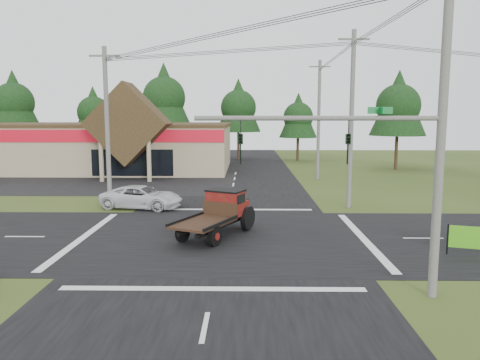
{
  "coord_description": "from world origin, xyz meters",
  "views": [
    {
      "loc": [
        1.22,
        -22.77,
        6.09
      ],
      "look_at": [
        0.78,
        5.3,
        2.2
      ],
      "focal_mm": 35.0,
      "sensor_mm": 36.0,
      "label": 1
    }
  ],
  "objects": [
    {
      "name": "white_pickup",
      "position": [
        -5.73,
        7.53,
        0.74
      ],
      "size": [
        5.7,
        3.4,
        1.48
      ],
      "primitive_type": "imported",
      "rotation": [
        0.0,
        0.0,
        1.39
      ],
      "color": "silver",
      "rests_on": "ground"
    },
    {
      "name": "tree_side_ne",
      "position": [
        18.0,
        30.0,
        7.38
      ],
      "size": [
        6.16,
        6.16,
        11.11
      ],
      "color": "#332316",
      "rests_on": "ground"
    },
    {
      "name": "tree_row_b",
      "position": [
        -20.0,
        42.0,
        6.7
      ],
      "size": [
        5.6,
        5.6,
        10.1
      ],
      "color": "#332316",
      "rests_on": "ground"
    },
    {
      "name": "utility_pole_nw",
      "position": [
        -8.0,
        8.0,
        5.39
      ],
      "size": [
        2.0,
        0.3,
        10.5
      ],
      "color": "#595651",
      "rests_on": "ground"
    },
    {
      "name": "cvs_building",
      "position": [
        -15.7,
        29.57,
        2.78
      ],
      "size": [
        30.4,
        18.2,
        9.19
      ],
      "color": "#9D8B6A",
      "rests_on": "ground"
    },
    {
      "name": "tree_row_a",
      "position": [
        -30.0,
        40.0,
        8.05
      ],
      "size": [
        6.72,
        6.72,
        12.12
      ],
      "color": "#332316",
      "rests_on": "ground"
    },
    {
      "name": "traffic_signal_mast",
      "position": [
        5.82,
        -7.5,
        4.43
      ],
      "size": [
        8.12,
        0.24,
        7.0
      ],
      "color": "#595651",
      "rests_on": "ground"
    },
    {
      "name": "road_ns",
      "position": [
        0.0,
        0.0,
        0.01
      ],
      "size": [
        12.0,
        120.0,
        0.02
      ],
      "primitive_type": "cube",
      "color": "black",
      "rests_on": "ground"
    },
    {
      "name": "tree_row_e",
      "position": [
        8.0,
        40.0,
        6.03
      ],
      "size": [
        5.04,
        5.04,
        9.09
      ],
      "color": "#332316",
      "rests_on": "ground"
    },
    {
      "name": "utility_pole_n",
      "position": [
        8.0,
        22.0,
        5.74
      ],
      "size": [
        2.0,
        0.3,
        11.2
      ],
      "color": "#595651",
      "rests_on": "ground"
    },
    {
      "name": "tree_row_d",
      "position": [
        0.0,
        42.0,
        7.38
      ],
      "size": [
        6.16,
        6.16,
        11.11
      ],
      "color": "#332316",
      "rests_on": "ground"
    },
    {
      "name": "tree_row_c",
      "position": [
        -10.0,
        41.0,
        8.72
      ],
      "size": [
        7.28,
        7.28,
        13.13
      ],
      "color": "#332316",
      "rests_on": "ground"
    },
    {
      "name": "ground",
      "position": [
        0.0,
        0.0,
        0.0
      ],
      "size": [
        120.0,
        120.0,
        0.0
      ],
      "primitive_type": "plane",
      "color": "#334518",
      "rests_on": "ground"
    },
    {
      "name": "antique_flatbed_truck",
      "position": [
        -0.39,
        0.25,
        1.15
      ],
      "size": [
        4.29,
        5.85,
        2.29
      ],
      "primitive_type": null,
      "rotation": [
        0.0,
        0.0,
        -0.45
      ],
      "color": "#4F0B0C",
      "rests_on": "ground"
    },
    {
      "name": "utility_pole_ne",
      "position": [
        8.0,
        8.0,
        5.89
      ],
      "size": [
        2.0,
        0.3,
        11.5
      ],
      "color": "#595651",
      "rests_on": "ground"
    },
    {
      "name": "road_ew",
      "position": [
        0.0,
        0.0,
        0.01
      ],
      "size": [
        120.0,
        12.0,
        0.02
      ],
      "primitive_type": "cube",
      "color": "black",
      "rests_on": "ground"
    },
    {
      "name": "utility_pole_nr",
      "position": [
        7.5,
        -7.5,
        5.64
      ],
      "size": [
        2.0,
        0.3,
        11.0
      ],
      "color": "#595651",
      "rests_on": "ground"
    },
    {
      "name": "parking_apron",
      "position": [
        -14.0,
        19.0,
        0.01
      ],
      "size": [
        28.0,
        14.0,
        0.02
      ],
      "primitive_type": "cube",
      "color": "black",
      "rests_on": "ground"
    }
  ]
}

